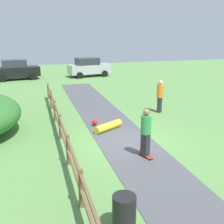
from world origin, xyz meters
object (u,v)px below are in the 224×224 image
(bystander_orange, at_px, (160,95))
(parked_car_silver, at_px, (89,67))
(skater_fallen, at_px, (107,126))
(trash_bin, at_px, (124,213))
(skater_riding, at_px, (146,130))
(parked_car_black, at_px, (16,70))

(bystander_orange, xyz_separation_m, parked_car_silver, (-1.24, 14.18, -0.08))
(bystander_orange, bearing_deg, skater_fallen, -150.24)
(skater_fallen, distance_m, parked_car_silver, 16.50)
(trash_bin, xyz_separation_m, bystander_orange, (5.12, 8.90, 0.59))
(skater_riding, distance_m, skater_fallen, 3.39)
(skater_fallen, height_order, parked_car_black, parked_car_black)
(trash_bin, xyz_separation_m, skater_riding, (2.01, 3.56, 0.60))
(parked_car_silver, bearing_deg, parked_car_black, 179.99)
(skater_riding, distance_m, parked_car_silver, 19.61)
(skater_riding, bearing_deg, parked_car_silver, 84.52)
(trash_bin, distance_m, skater_riding, 4.13)
(skater_riding, relative_size, skater_fallen, 1.20)
(bystander_orange, bearing_deg, parked_car_silver, 94.99)
(trash_bin, bearing_deg, skater_riding, 60.50)
(trash_bin, bearing_deg, skater_fallen, 78.13)
(trash_bin, distance_m, skater_fallen, 6.93)
(skater_fallen, height_order, bystander_orange, bystander_orange)
(skater_riding, relative_size, bystander_orange, 0.98)
(parked_car_silver, distance_m, parked_car_black, 7.10)
(parked_car_silver, relative_size, parked_car_black, 1.00)
(trash_bin, height_order, parked_car_silver, parked_car_silver)
(trash_bin, relative_size, parked_car_silver, 0.20)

